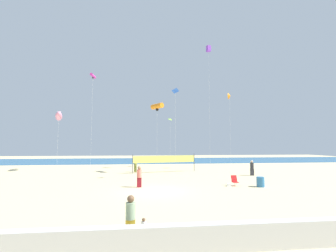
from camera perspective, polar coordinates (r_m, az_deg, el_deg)
name	(u,v)px	position (r m, az deg, el deg)	size (l,w,h in m)	color
ground_plane	(155,191)	(18.55, -3.38, -15.95)	(120.00, 120.00, 0.00)	beige
ocean_band	(147,161)	(53.35, -5.37, -8.59)	(120.00, 20.00, 0.01)	#28608C
boardwalk_ledge	(171,239)	(8.51, 0.71, -26.45)	(28.00, 0.44, 0.92)	beige
mother_figure	(131,216)	(9.54, -9.36, -21.25)	(0.38, 0.38, 1.66)	gold
toddler_figure	(144,228)	(9.57, -6.12, -24.07)	(0.19, 0.19, 0.82)	#7A3872
beachgoer_coral_shirt	(139,176)	(20.10, -7.20, -12.28)	(0.41, 0.41, 1.79)	maroon
beachgoer_olive_shirt	(135,166)	(31.06, -8.16, -9.80)	(0.36, 0.36, 1.57)	olive
beachgoer_charcoal_shirt	(252,167)	(29.14, 20.27, -9.68)	(0.41, 0.41, 1.78)	#2D2D33
folding_beach_chair	(235,180)	(21.60, 16.34, -12.91)	(0.52, 0.65, 0.89)	red
trash_barrel	(260,182)	(21.73, 22.13, -12.82)	(0.66, 0.66, 0.85)	teal
volleyball_net	(165,160)	(30.43, -0.81, -8.45)	(8.40, 1.86, 2.40)	#4C4C51
beach_handbag	(229,185)	(21.15, 15.00, -14.04)	(0.33, 0.17, 0.26)	white
kite_orange_tube	(157,106)	(30.46, -2.73, 4.92)	(1.72, 2.06, 9.10)	silver
kite_orange_delta	(230,96)	(36.65, 15.14, 7.22)	(0.84, 0.95, 11.62)	silver
kite_magenta_tube	(93,76)	(35.88, -18.27, 11.74)	(0.57, 1.65, 13.90)	silver
kite_blue_diamond	(175,91)	(25.16, 1.79, 8.65)	(0.76, 0.75, 9.77)	silver
kite_pink_inflatable	(59,116)	(35.62, -25.67, 2.21)	(1.66, 2.83, 8.42)	silver
kite_violet_box	(209,49)	(37.92, 10.11, 18.38)	(0.69, 0.69, 18.99)	silver
kite_lime_diamond	(170,119)	(37.66, 0.61, 1.64)	(0.92, 0.92, 8.07)	silver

